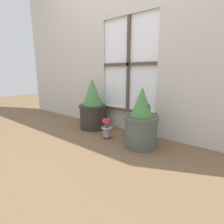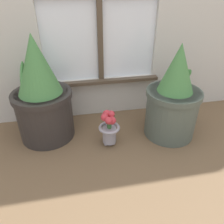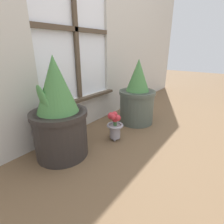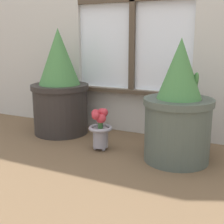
# 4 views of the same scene
# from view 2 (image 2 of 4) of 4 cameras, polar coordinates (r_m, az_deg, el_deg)

# --- Properties ---
(ground_plane) EXTENTS (10.00, 10.00, 0.00)m
(ground_plane) POSITION_cam_2_polar(r_m,az_deg,el_deg) (1.30, 1.69, -13.84)
(ground_plane) COLOR brown
(potted_plant_left) EXTENTS (0.38, 0.38, 0.68)m
(potted_plant_left) POSITION_cam_2_polar(r_m,az_deg,el_deg) (1.44, -17.85, 3.83)
(potted_plant_left) COLOR #2D2826
(potted_plant_left) RESTS_ON ground_plane
(potted_plant_right) EXTENTS (0.35, 0.35, 0.62)m
(potted_plant_right) POSITION_cam_2_polar(r_m,az_deg,el_deg) (1.46, 15.66, 3.00)
(potted_plant_right) COLOR #4C564C
(potted_plant_right) RESTS_ON ground_plane
(flower_vase) EXTENTS (0.14, 0.14, 0.24)m
(flower_vase) POSITION_cam_2_polar(r_m,az_deg,el_deg) (1.37, -0.78, -3.96)
(flower_vase) COLOR #99939E
(flower_vase) RESTS_ON ground_plane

